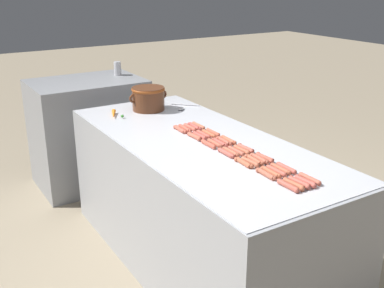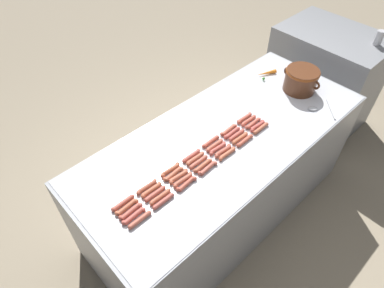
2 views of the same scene
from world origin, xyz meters
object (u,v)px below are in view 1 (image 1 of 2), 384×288
Objects in this scene: hot_dog_12 at (199,136)px; hot_dog_21 at (305,181)px; hot_dog_10 at (231,152)px; hot_dog_1 at (266,174)px; hot_dog_9 at (250,162)px; carrot at (114,114)px; hot_dog_4 at (208,144)px; hot_dog_23 at (259,159)px; hot_dog_26 at (209,134)px; soda_can at (118,68)px; hot_dog_13 at (185,128)px; hot_dog_17 at (236,151)px; hot_dog_33 at (213,133)px; hot_dog_19 at (203,134)px; hot_dog_32 at (228,140)px; hot_dog_27 at (194,126)px; hot_dog_6 at (180,129)px; hot_dog_11 at (215,143)px; hot_dog_29 at (286,168)px; hot_dog_3 at (226,153)px; hot_dog_7 at (294,184)px; serving_spoon at (182,107)px; hot_dog_16 at (254,160)px; hot_dog_8 at (271,172)px; hot_dog_30 at (265,158)px; hot_dog_25 at (224,141)px; hot_dog_31 at (246,148)px; hot_dog_2 at (244,163)px; hot_dog_20 at (190,127)px; hot_dog_22 at (281,169)px; hot_dog_0 at (288,186)px; hot_dog_28 at (310,179)px; hot_dog_18 at (219,143)px; hot_dog_34 at (198,126)px; back_cabinet at (90,133)px; hot_dog_14 at (299,182)px.

hot_dog_21 is at bearing -85.34° from hot_dog_12.
hot_dog_1 is at bearing -95.57° from hot_dog_10.
carrot is at bearing 102.43° from hot_dog_9.
hot_dog_23 is (0.11, -0.34, 0.00)m from hot_dog_4.
hot_dog_26 is (0.00, 0.86, 0.00)m from hot_dog_21.
hot_dog_13 is at bearing -96.43° from soda_can.
hot_dog_4 is 1.00× the size of hot_dog_17.
hot_dog_4 is at bearing -130.99° from hot_dog_33.
hot_dog_9 and hot_dog_19 have the same top height.
hot_dog_4 and hot_dog_32 have the same top height.
hot_dog_27 is at bearing 83.78° from hot_dog_9.
hot_dog_6 is 0.34m from hot_dog_11.
hot_dog_26 and hot_dog_29 have the same top height.
hot_dog_27 is (0.11, 0.51, 0.00)m from hot_dog_3.
hot_dog_3 and hot_dog_7 have the same top height.
hot_dog_4 is 0.68× the size of serving_spoon.
hot_dog_16 and hot_dog_17 have the same top height.
hot_dog_8 is 0.68m from hot_dog_26.
hot_dog_4 and hot_dog_30 have the same top height.
hot_dog_1 reaches higher than serving_spoon.
hot_dog_31 is at bearing -78.62° from hot_dog_25.
hot_dog_26 and hot_dog_33 have the same top height.
hot_dog_20 is (0.08, 0.68, 0.00)m from hot_dog_2.
hot_dog_22 is (0.07, -0.16, 0.00)m from hot_dog_9.
hot_dog_32 is at bearing 87.03° from hot_dog_21.
hot_dog_26 reaches higher than serving_spoon.
hot_dog_0 is at bearing -105.55° from hot_dog_31.
hot_dog_21 is at bearing -93.93° from hot_dog_31.
hot_dog_11 is at bearing -121.20° from hot_dog_33.
hot_dog_29 is at bearing -72.67° from hot_dog_10.
hot_dog_6 is at bearing 122.39° from hot_dog_26.
hot_dog_21 is 1.00× the size of hot_dog_28.
hot_dog_22 and hot_dog_25 have the same top height.
hot_dog_6 and hot_dog_16 have the same top height.
hot_dog_0 is 0.53m from hot_dog_31.
hot_dog_34 is at bearing 78.47° from hot_dog_18.
hot_dog_8 is 1.00× the size of hot_dog_27.
carrot is (-0.11, -0.88, 0.41)m from back_cabinet.
hot_dog_9 is 0.04m from hot_dog_16.
hot_dog_6 is at bearing -122.15° from serving_spoon.
hot_dog_10 is at bearing 122.01° from hot_dog_30.
hot_dog_30 is (0.14, -0.34, 0.00)m from hot_dog_4.
hot_dog_13 is (0.03, 1.02, 0.00)m from hot_dog_0.
hot_dog_14 and hot_dog_16 have the same top height.
hot_dog_19 is at bearing 87.57° from hot_dog_7.
serving_spoon is 1.75× the size of soda_can.
hot_dog_33 is 0.66m from serving_spoon.
hot_dog_0 is at bearing -89.88° from hot_dog_6.
hot_dog_25 is 1.00× the size of hot_dog_26.
hot_dog_23 is at bearing 68.50° from hot_dog_8.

